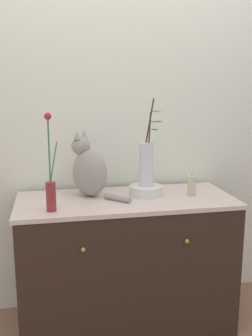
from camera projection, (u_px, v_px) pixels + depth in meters
name	position (u px, v px, depth m)	size (l,w,h in m)	color
ground_plane	(126.00, 322.00, 2.37)	(6.00, 6.00, 0.00)	#8A644E
wall_back	(115.00, 110.00, 2.44)	(4.40, 0.08, 2.60)	silver
sideboard	(126.00, 262.00, 2.29)	(1.26, 0.56, 0.81)	#2F2218
cat_sitting	(89.00, 170.00, 2.23)	(0.35, 0.34, 0.39)	gray
vase_slim_green	(51.00, 187.00, 1.95)	(0.07, 0.05, 0.51)	maroon
bowl_porcelain	(146.00, 190.00, 2.26)	(0.19, 0.19, 0.06)	silver
vase_glass_clear	(146.00, 162.00, 2.23)	(0.15, 0.11, 0.51)	silver
candle_pillar	(192.00, 186.00, 2.26)	(0.05, 0.05, 0.13)	beige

